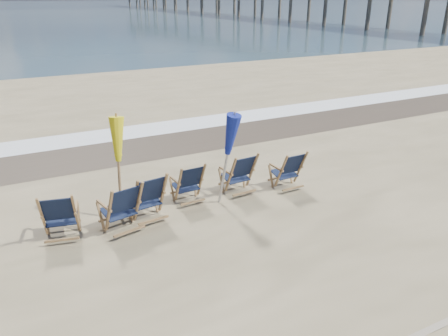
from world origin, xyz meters
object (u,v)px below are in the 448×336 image
object	(u,v)px
beach_chair_2	(163,195)
beach_chair_3	(201,181)
beach_chair_1	(139,204)
beach_chair_5	(301,169)
beach_chair_0	(76,215)
beach_chair_4	(252,172)
umbrella_blue	(226,137)
umbrella_yellow	(116,146)

from	to	relation	value
beach_chair_2	beach_chair_3	xyz separation A→B (m)	(0.97, 0.37, -0.06)
beach_chair_1	beach_chair_5	bearing A→B (deg)	170.02
beach_chair_0	beach_chair_3	distance (m)	2.67
beach_chair_2	beach_chair_4	xyz separation A→B (m)	(2.17, 0.27, -0.02)
beach_chair_2	beach_chair_4	distance (m)	2.18
beach_chair_0	beach_chair_2	size ratio (longest dim) A/B	0.95
beach_chair_0	beach_chair_3	size ratio (longest dim) A/B	1.06
umbrella_blue	beach_chair_1	bearing A→B (deg)	-175.42
beach_chair_1	umbrella_yellow	distance (m)	1.18
beach_chair_0	umbrella_blue	distance (m)	3.17
beach_chair_4	umbrella_blue	distance (m)	1.33
beach_chair_5	beach_chair_1	bearing A→B (deg)	1.13
beach_chair_2	beach_chair_5	bearing A→B (deg)	172.90
beach_chair_5	beach_chair_0	bearing A→B (deg)	-0.80
beach_chair_1	beach_chair_5	world-z (taller)	beach_chair_1
beach_chair_1	umbrella_blue	size ratio (longest dim) A/B	0.52
beach_chair_1	beach_chair_3	size ratio (longest dim) A/B	1.12
beach_chair_5	umbrella_yellow	world-z (taller)	umbrella_yellow
umbrella_blue	beach_chair_4	bearing A→B (deg)	19.82
beach_chair_0	umbrella_yellow	world-z (taller)	umbrella_yellow
beach_chair_2	umbrella_blue	size ratio (longest dim) A/B	0.52
beach_chair_1	umbrella_yellow	bearing A→B (deg)	-88.10
beach_chair_2	umbrella_yellow	world-z (taller)	umbrella_yellow
beach_chair_2	beach_chair_5	distance (m)	3.26
umbrella_yellow	umbrella_blue	bearing A→B (deg)	-13.54
beach_chair_2	umbrella_yellow	size ratio (longest dim) A/B	0.52
beach_chair_4	beach_chair_5	xyz separation A→B (m)	(1.09, -0.29, -0.02)
beach_chair_4	beach_chair_2	bearing A→B (deg)	3.58
beach_chair_2	beach_chair_4	size ratio (longest dim) A/B	1.05
beach_chair_3	beach_chair_4	xyz separation A→B (m)	(1.19, -0.09, 0.03)
beach_chair_3	umbrella_blue	bearing A→B (deg)	131.73
beach_chair_4	umbrella_yellow	xyz separation A→B (m)	(-2.87, 0.20, 0.99)
beach_chair_2	umbrella_blue	world-z (taller)	umbrella_blue
beach_chair_1	beach_chair_3	world-z (taller)	beach_chair_1
umbrella_blue	beach_chair_3	bearing A→B (deg)	134.23
beach_chair_0	beach_chair_4	distance (m)	3.84
beach_chair_4	beach_chair_1	bearing A→B (deg)	5.69
beach_chair_3	umbrella_yellow	xyz separation A→B (m)	(-1.68, 0.11, 1.03)
beach_chair_1	beach_chair_4	xyz separation A→B (m)	(2.71, 0.45, -0.02)
beach_chair_1	beach_chair_2	xyz separation A→B (m)	(0.54, 0.17, 0.00)
beach_chair_0	beach_chair_2	world-z (taller)	beach_chair_2
beach_chair_0	beach_chair_5	world-z (taller)	beach_chair_0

